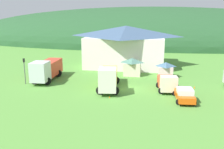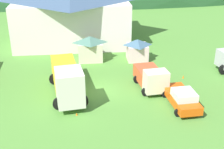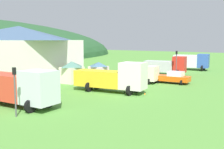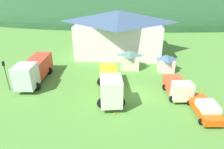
{
  "view_description": "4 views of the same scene",
  "coord_description": "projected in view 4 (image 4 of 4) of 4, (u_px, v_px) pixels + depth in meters",
  "views": [
    {
      "loc": [
        3.24,
        -33.21,
        10.2
      ],
      "look_at": [
        -2.8,
        1.01,
        1.72
      ],
      "focal_mm": 40.3,
      "sensor_mm": 36.0,
      "label": 1
    },
    {
      "loc": [
        -1.54,
        -25.99,
        13.48
      ],
      "look_at": [
        1.12,
        -0.35,
        1.8
      ],
      "focal_mm": 49.4,
      "sensor_mm": 36.0,
      "label": 2
    },
    {
      "loc": [
        -28.73,
        -18.11,
        5.96
      ],
      "look_at": [
        1.42,
        2.65,
        1.32
      ],
      "focal_mm": 44.8,
      "sensor_mm": 36.0,
      "label": 3
    },
    {
      "loc": [
        -1.36,
        -20.31,
        11.95
      ],
      "look_at": [
        -2.82,
        0.48,
        2.31
      ],
      "focal_mm": 31.0,
      "sensor_mm": 36.0,
      "label": 4
    }
  ],
  "objects": [
    {
      "name": "traffic_cone_mid_row",
      "position": [
        115.0,
        114.0,
        19.7
      ],
      "size": [
        0.36,
        0.36,
        0.45
      ],
      "primitive_type": "cone",
      "color": "orange",
      "rests_on": "ground"
    },
    {
      "name": "heavy_rig_striped",
      "position": [
        110.0,
        84.0,
        22.17
      ],
      "size": [
        3.7,
        8.55,
        3.46
      ],
      "rotation": [
        0.0,
        0.0,
        -1.43
      ],
      "color": "silver",
      "rests_on": "ground"
    },
    {
      "name": "ground_plane",
      "position": [
        135.0,
        94.0,
        23.32
      ],
      "size": [
        200.0,
        200.0,
        0.0
      ],
      "primitive_type": "plane",
      "color": "#518C38"
    },
    {
      "name": "traffic_cone_near_pickup",
      "position": [
        204.0,
        89.0,
        24.5
      ],
      "size": [
        0.36,
        0.36,
        0.64
      ],
      "primitive_type": "cone",
      "color": "orange",
      "rests_on": "ground"
    },
    {
      "name": "play_shed_cream",
      "position": [
        130.0,
        59.0,
        29.9
      ],
      "size": [
        2.99,
        2.42,
        2.95
      ],
      "color": "beige",
      "rests_on": "ground"
    },
    {
      "name": "light_truck_cream",
      "position": [
        178.0,
        87.0,
        22.44
      ],
      "size": [
        2.9,
        4.78,
        2.36
      ],
      "rotation": [
        0.0,
        0.0,
        -1.46
      ],
      "color": "beige",
      "rests_on": "ground"
    },
    {
      "name": "forested_hill_backdrop",
      "position": [
        129.0,
        17.0,
        81.17
      ],
      "size": [
        152.26,
        60.0,
        25.24
      ],
      "primitive_type": "ellipsoid",
      "color": "#234C28",
      "rests_on": "ground"
    },
    {
      "name": "play_shed_pink",
      "position": [
        166.0,
        63.0,
        29.28
      ],
      "size": [
        2.49,
        2.5,
        2.51
      ],
      "color": "beige",
      "rests_on": "ground"
    },
    {
      "name": "traffic_light_west",
      "position": [
        6.0,
        73.0,
        23.25
      ],
      "size": [
        0.2,
        0.32,
        3.84
      ],
      "color": "#4C4C51",
      "rests_on": "ground"
    },
    {
      "name": "service_pickup_orange",
      "position": [
        205.0,
        108.0,
        19.26
      ],
      "size": [
        2.54,
        4.96,
        1.66
      ],
      "rotation": [
        0.0,
        0.0,
        -1.5
      ],
      "color": "#E75410",
      "rests_on": "ground"
    },
    {
      "name": "tow_truck_silver",
      "position": [
        34.0,
        70.0,
        25.6
      ],
      "size": [
        3.37,
        8.31,
        3.37
      ],
      "rotation": [
        0.0,
        0.0,
        -1.52
      ],
      "color": "silver",
      "rests_on": "ground"
    },
    {
      "name": "depot_building",
      "position": [
        119.0,
        31.0,
        36.49
      ],
      "size": [
        15.87,
        12.87,
        7.86
      ],
      "color": "white",
      "rests_on": "ground"
    }
  ]
}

